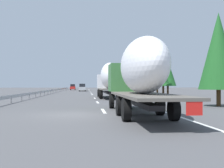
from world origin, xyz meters
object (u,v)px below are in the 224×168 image
at_px(car_red_compact, 73,87).
at_px(car_yellow_coupe, 82,87).
at_px(truck_lead, 109,79).
at_px(road_sign, 119,82).
at_px(truck_trailing, 139,73).
at_px(car_silver_hatch, 82,88).

relative_size(car_red_compact, car_yellow_coupe, 1.09).
height_order(truck_lead, car_yellow_coupe, truck_lead).
bearing_deg(road_sign, car_red_compact, 12.92).
bearing_deg(truck_lead, road_sign, -11.96).
relative_size(truck_lead, car_red_compact, 2.65).
distance_m(car_red_compact, road_sign, 46.09).
relative_size(truck_trailing, car_silver_hatch, 3.12).
xyz_separation_m(car_red_compact, car_silver_hatch, (-21.18, -3.43, 0.01)).
xyz_separation_m(truck_trailing, car_yellow_coupe, (67.97, 3.87, -1.33)).
relative_size(car_yellow_coupe, road_sign, 1.42).
distance_m(car_red_compact, car_silver_hatch, 21.46).
relative_size(car_red_compact, road_sign, 1.55).
bearing_deg(car_yellow_coupe, truck_trailing, -176.74).
xyz_separation_m(truck_lead, road_sign, (14.63, -3.10, -0.34)).
bearing_deg(truck_trailing, car_red_compact, 5.18).
distance_m(car_silver_hatch, road_sign, 24.73).
xyz_separation_m(car_yellow_coupe, road_sign, (-33.34, -6.97, 1.14)).
relative_size(truck_trailing, road_sign, 4.28).
bearing_deg(car_yellow_coupe, road_sign, -168.20).
distance_m(truck_lead, truck_trailing, 20.00).
height_order(truck_trailing, car_silver_hatch, truck_trailing).
relative_size(car_red_compact, car_silver_hatch, 1.13).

